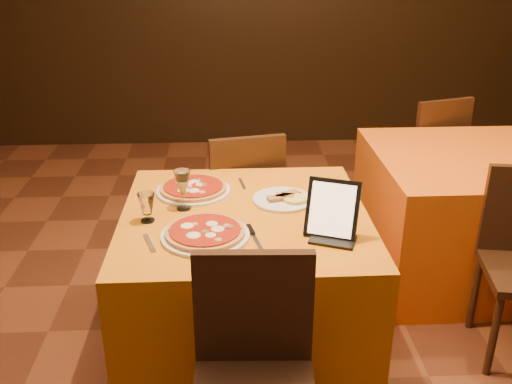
{
  "coord_description": "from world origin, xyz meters",
  "views": [
    {
      "loc": [
        -0.17,
        -2.05,
        1.86
      ],
      "look_at": [
        -0.05,
        0.23,
        0.86
      ],
      "focal_mm": 40.0,
      "sensor_mm": 36.0,
      "label": 1
    }
  ],
  "objects_px": {
    "pizza_near": "(205,234)",
    "tablet": "(332,209)",
    "chair_main_far": "(240,201)",
    "chair_side_far": "(422,155)",
    "pizza_far": "(193,189)",
    "main_table": "(245,284)",
    "side_table": "(464,214)",
    "wine_glass": "(183,190)",
    "water_glass": "(147,208)"
  },
  "relations": [
    {
      "from": "tablet",
      "to": "chair_side_far",
      "type": "bearing_deg",
      "value": 82.09
    },
    {
      "from": "pizza_near",
      "to": "pizza_far",
      "type": "bearing_deg",
      "value": 98.63
    },
    {
      "from": "main_table",
      "to": "chair_side_far",
      "type": "relative_size",
      "value": 1.21
    },
    {
      "from": "pizza_far",
      "to": "tablet",
      "type": "xyz_separation_m",
      "value": [
        0.59,
        -0.48,
        0.1
      ]
    },
    {
      "from": "tablet",
      "to": "pizza_far",
      "type": "bearing_deg",
      "value": 162.63
    },
    {
      "from": "water_glass",
      "to": "tablet",
      "type": "relative_size",
      "value": 0.53
    },
    {
      "from": "chair_main_far",
      "to": "water_glass",
      "type": "bearing_deg",
      "value": 51.95
    },
    {
      "from": "side_table",
      "to": "main_table",
      "type": "bearing_deg",
      "value": -152.62
    },
    {
      "from": "side_table",
      "to": "chair_side_far",
      "type": "xyz_separation_m",
      "value": [
        0.0,
        0.82,
        0.08
      ]
    },
    {
      "from": "main_table",
      "to": "tablet",
      "type": "xyz_separation_m",
      "value": [
        0.35,
        -0.23,
        0.49
      ]
    },
    {
      "from": "chair_main_far",
      "to": "pizza_far",
      "type": "height_order",
      "value": "chair_main_far"
    },
    {
      "from": "chair_main_far",
      "to": "water_glass",
      "type": "height_order",
      "value": "chair_main_far"
    },
    {
      "from": "side_table",
      "to": "pizza_far",
      "type": "bearing_deg",
      "value": -164.25
    },
    {
      "from": "pizza_far",
      "to": "water_glass",
      "type": "relative_size",
      "value": 2.76
    },
    {
      "from": "main_table",
      "to": "pizza_far",
      "type": "distance_m",
      "value": 0.52
    },
    {
      "from": "pizza_near",
      "to": "tablet",
      "type": "bearing_deg",
      "value": -1.28
    },
    {
      "from": "chair_side_far",
      "to": "tablet",
      "type": "xyz_separation_m",
      "value": [
        -0.98,
        -1.74,
        0.41
      ]
    },
    {
      "from": "side_table",
      "to": "chair_side_far",
      "type": "height_order",
      "value": "chair_side_far"
    },
    {
      "from": "water_glass",
      "to": "tablet",
      "type": "distance_m",
      "value": 0.79
    },
    {
      "from": "side_table",
      "to": "chair_main_far",
      "type": "distance_m",
      "value": 1.34
    },
    {
      "from": "tablet",
      "to": "wine_glass",
      "type": "bearing_deg",
      "value": 176.82
    },
    {
      "from": "chair_main_far",
      "to": "chair_side_far",
      "type": "distance_m",
      "value": 1.51
    },
    {
      "from": "pizza_near",
      "to": "pizza_far",
      "type": "height_order",
      "value": "same"
    },
    {
      "from": "chair_side_far",
      "to": "side_table",
      "type": "bearing_deg",
      "value": 72.75
    },
    {
      "from": "main_table",
      "to": "side_table",
      "type": "xyz_separation_m",
      "value": [
        1.33,
        0.69,
        0.0
      ]
    },
    {
      "from": "main_table",
      "to": "water_glass",
      "type": "distance_m",
      "value": 0.61
    },
    {
      "from": "side_table",
      "to": "wine_glass",
      "type": "height_order",
      "value": "wine_glass"
    },
    {
      "from": "side_table",
      "to": "water_glass",
      "type": "bearing_deg",
      "value": -156.88
    },
    {
      "from": "chair_main_far",
      "to": "wine_glass",
      "type": "bearing_deg",
      "value": 57.89
    },
    {
      "from": "main_table",
      "to": "wine_glass",
      "type": "xyz_separation_m",
      "value": [
        -0.27,
        0.06,
        0.47
      ]
    },
    {
      "from": "pizza_near",
      "to": "water_glass",
      "type": "relative_size",
      "value": 2.81
    },
    {
      "from": "chair_main_far",
      "to": "side_table",
      "type": "bearing_deg",
      "value": 164.51
    },
    {
      "from": "chair_main_far",
      "to": "tablet",
      "type": "xyz_separation_m",
      "value": [
        0.35,
        -1.01,
        0.41
      ]
    },
    {
      "from": "chair_side_far",
      "to": "wine_glass",
      "type": "xyz_separation_m",
      "value": [
        -1.61,
        -1.45,
        0.39
      ]
    },
    {
      "from": "side_table",
      "to": "tablet",
      "type": "distance_m",
      "value": 1.43
    },
    {
      "from": "chair_main_far",
      "to": "tablet",
      "type": "height_order",
      "value": "tablet"
    },
    {
      "from": "pizza_near",
      "to": "tablet",
      "type": "distance_m",
      "value": 0.53
    },
    {
      "from": "pizza_near",
      "to": "water_glass",
      "type": "distance_m",
      "value": 0.3
    },
    {
      "from": "pizza_near",
      "to": "water_glass",
      "type": "height_order",
      "value": "water_glass"
    },
    {
      "from": "chair_main_far",
      "to": "wine_glass",
      "type": "height_order",
      "value": "wine_glass"
    },
    {
      "from": "water_glass",
      "to": "main_table",
      "type": "bearing_deg",
      "value": 8.0
    },
    {
      "from": "side_table",
      "to": "pizza_near",
      "type": "distance_m",
      "value": 1.8
    },
    {
      "from": "chair_main_far",
      "to": "chair_side_far",
      "type": "relative_size",
      "value": 1.0
    },
    {
      "from": "tablet",
      "to": "side_table",
      "type": "bearing_deg",
      "value": 64.73
    },
    {
      "from": "pizza_near",
      "to": "wine_glass",
      "type": "distance_m",
      "value": 0.31
    },
    {
      "from": "side_table",
      "to": "chair_main_far",
      "type": "xyz_separation_m",
      "value": [
        -1.33,
        0.09,
        0.08
      ]
    },
    {
      "from": "chair_main_far",
      "to": "wine_glass",
      "type": "xyz_separation_m",
      "value": [
        -0.27,
        -0.73,
        0.39
      ]
    },
    {
      "from": "wine_glass",
      "to": "chair_side_far",
      "type": "bearing_deg",
      "value": 42.03
    },
    {
      "from": "main_table",
      "to": "water_glass",
      "type": "height_order",
      "value": "water_glass"
    },
    {
      "from": "pizza_far",
      "to": "tablet",
      "type": "height_order",
      "value": "tablet"
    }
  ]
}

